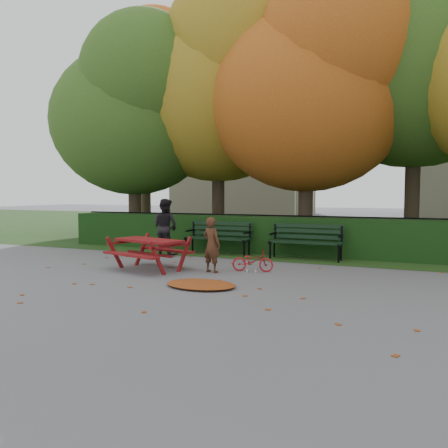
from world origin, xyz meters
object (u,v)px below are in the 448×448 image
at_px(tree_c, 316,85).
at_px(child, 212,245).
at_px(tree_f, 148,100).
at_px(bench_right, 306,239).
at_px(tree_d, 431,44).
at_px(tree_b, 225,83).
at_px(picnic_table, 149,246).
at_px(bicycle, 253,261).
at_px(bench_left, 219,235).
at_px(adult, 165,227).
at_px(tree_a, 137,109).

distance_m(tree_c, child, 6.55).
relative_size(tree_f, bench_right, 5.10).
bearing_deg(tree_d, tree_b, -175.62).
relative_size(picnic_table, child, 1.57).
relative_size(tree_f, picnic_table, 5.04).
distance_m(picnic_table, bicycle, 2.26).
bearing_deg(tree_b, bench_right, -40.67).
distance_m(tree_d, bench_left, 8.31).
relative_size(picnic_table, adult, 1.20).
height_order(tree_d, tree_f, tree_d).
height_order(tree_c, tree_d, tree_d).
distance_m(tree_a, bicycle, 8.17).
bearing_deg(adult, child, 149.37).
relative_size(tree_b, tree_c, 1.10).
distance_m(tree_c, bench_left, 5.31).
bearing_deg(tree_b, tree_c, -13.45).
xyz_separation_m(bench_right, picnic_table, (-2.77, -2.86, -0.00)).
xyz_separation_m(tree_b, adult, (-0.06, -3.85, -4.65)).
distance_m(tree_d, child, 9.17).
relative_size(bench_right, picnic_table, 0.99).
relative_size(tree_f, bench_left, 5.10).
relative_size(bench_right, child, 1.55).
height_order(tree_b, tree_d, tree_d).
bearing_deg(bicycle, tree_a, 42.81).
relative_size(tree_b, tree_d, 0.92).
height_order(tree_c, bicycle, tree_c).
xyz_separation_m(tree_a, bench_right, (6.29, -1.88, -4.00)).
bearing_deg(bicycle, child, 107.92).
bearing_deg(picnic_table, tree_f, 137.94).
distance_m(tree_a, picnic_table, 7.13).
distance_m(child, adult, 2.85).
bearing_deg(adult, picnic_table, 120.65).
relative_size(bench_right, adult, 1.19).
height_order(tree_b, bench_left, tree_b).
bearing_deg(child, bench_left, -54.82).
distance_m(tree_b, child, 7.72).
bearing_deg(tree_d, picnic_table, -130.99).
height_order(tree_a, tree_f, tree_f).
bearing_deg(picnic_table, bicycle, 32.80).
bearing_deg(bicycle, tree_f, 32.99).
bearing_deg(bench_left, tree_c, 46.64).
bearing_deg(tree_d, child, -124.29).
bearing_deg(tree_a, bicycle, -35.61).
xyz_separation_m(tree_d, child, (-4.18, -6.13, -5.40)).
height_order(bench_right, adult, adult).
bearing_deg(tree_f, tree_a, -62.02).
xyz_separation_m(tree_b, tree_c, (3.28, -0.78, -0.58)).
bearing_deg(child, tree_d, -110.22).
relative_size(tree_d, adult, 6.33).
height_order(bench_right, child, child).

